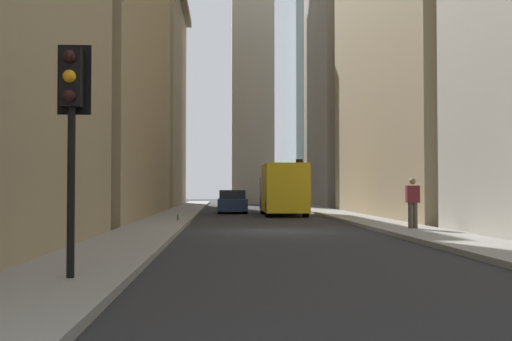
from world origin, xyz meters
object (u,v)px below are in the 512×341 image
traffic_light_foreground (72,105)px  pedestrian (413,201)px  sedan_navy (232,202)px  traffic_light_midblock (300,172)px  delivery_truck (283,189)px  discarded_bottle (178,218)px

traffic_light_foreground → pedestrian: (11.32, -8.85, -1.71)m
sedan_navy → traffic_light_midblock: 10.38m
delivery_truck → traffic_light_foreground: bearing=167.2°
traffic_light_foreground → pedestrian: traffic_light_foreground is taller
sedan_navy → traffic_light_midblock: (8.67, -5.28, 2.14)m
delivery_truck → traffic_light_midblock: (12.38, -2.48, 1.35)m
traffic_light_midblock → discarded_bottle: bearing=158.9°
discarded_bottle → delivery_truck: bearing=-34.3°
traffic_light_midblock → discarded_bottle: size_ratio=13.47×
delivery_truck → discarded_bottle: 9.49m
traffic_light_foreground → discarded_bottle: traffic_light_foreground is taller
sedan_navy → traffic_light_foreground: 28.84m
sedan_navy → traffic_light_midblock: traffic_light_midblock is taller
traffic_light_midblock → discarded_bottle: (-20.16, 7.79, -2.56)m
traffic_light_midblock → pedestrian: (-25.98, -0.70, -1.72)m
sedan_navy → traffic_light_midblock: bearing=-31.3°
traffic_light_foreground → traffic_light_midblock: size_ratio=1.00×
sedan_navy → discarded_bottle: size_ratio=15.93×
delivery_truck → pedestrian: bearing=-166.8°
traffic_light_foreground → discarded_bottle: size_ratio=13.43×
traffic_light_midblock → pedestrian: traffic_light_midblock is taller
delivery_truck → traffic_light_midblock: traffic_light_midblock is taller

